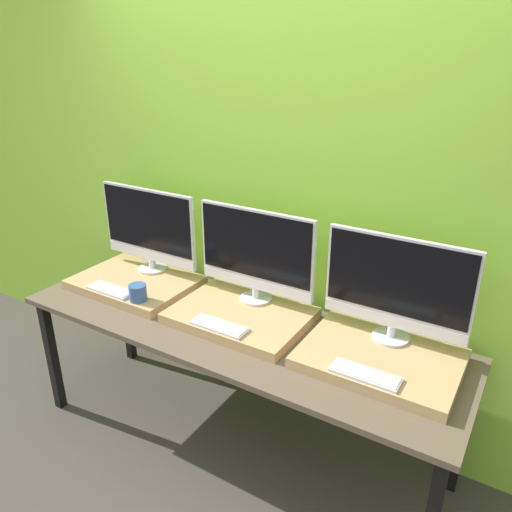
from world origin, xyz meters
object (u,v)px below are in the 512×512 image
mug (138,293)px  monitor_right (397,286)px  keyboard_right (365,374)px  keyboard_left (111,290)px  monitor_center (256,253)px  monitor_left (149,227)px  keyboard_center (220,326)px

mug → monitor_right: bearing=14.9°
monitor_right → keyboard_right: bearing=-90.0°
keyboard_left → monitor_right: bearing=12.9°
mug → monitor_center: monitor_center is taller
keyboard_left → mug: size_ratio=3.09×
keyboard_left → monitor_center: bearing=24.6°
monitor_left → monitor_right: size_ratio=1.00×
mug → monitor_center: bearing=32.4°
keyboard_left → keyboard_center: (0.73, 0.00, 0.00)m
keyboard_center → keyboard_right: 0.73m
monitor_left → monitor_right: same height
keyboard_left → keyboard_center: 0.73m
monitor_left → keyboard_right: monitor_left is taller
monitor_right → keyboard_center: bearing=-155.4°
keyboard_center → monitor_right: size_ratio=0.44×
keyboard_center → monitor_right: (0.73, 0.33, 0.26)m
monitor_left → monitor_center: same height
monitor_center → monitor_right: size_ratio=1.00×
monitor_left → keyboard_right: (1.46, -0.33, -0.26)m
keyboard_right → monitor_right: bearing=90.0°
monitor_center → keyboard_center: 0.42m
monitor_left → monitor_right: (1.46, 0.00, 0.00)m
mug → keyboard_center: (0.53, -0.00, -0.04)m
keyboard_right → monitor_left: bearing=167.1°
monitor_center → keyboard_center: monitor_center is taller
monitor_left → keyboard_left: size_ratio=2.30×
keyboard_left → monitor_center: 0.85m
monitor_left → keyboard_center: bearing=-24.6°
keyboard_right → keyboard_left: bearing=180.0°
monitor_right → keyboard_right: (0.00, -0.33, -0.26)m
keyboard_center → monitor_right: bearing=24.6°
keyboard_right → monitor_center: bearing=155.4°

